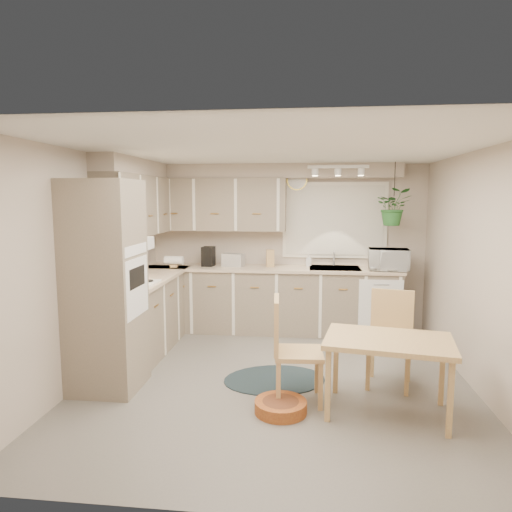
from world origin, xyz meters
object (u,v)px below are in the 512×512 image
(chair_left, at_px, (299,350))
(chair_back, at_px, (390,340))
(braided_rug, at_px, (275,379))
(microwave, at_px, (389,257))
(dining_table, at_px, (387,376))
(pet_bed, at_px, (281,407))

(chair_left, distance_m, chair_back, 1.02)
(braided_rug, relative_size, microwave, 2.05)
(chair_left, xyz_separation_m, microwave, (1.17, 2.16, 0.62))
(dining_table, relative_size, pet_bed, 2.31)
(microwave, bearing_deg, chair_back, -94.37)
(chair_left, xyz_separation_m, pet_bed, (-0.15, -0.27, -0.44))
(microwave, bearing_deg, chair_left, -114.30)
(chair_left, relative_size, pet_bed, 2.11)
(chair_back, height_order, braided_rug, chair_back)
(pet_bed, bearing_deg, braided_rug, 98.27)
(pet_bed, bearing_deg, chair_back, 33.98)
(dining_table, distance_m, braided_rug, 1.27)
(dining_table, height_order, braided_rug, dining_table)
(pet_bed, distance_m, microwave, 2.96)
(chair_left, height_order, pet_bed, chair_left)
(chair_back, bearing_deg, microwave, -84.40)
(pet_bed, bearing_deg, microwave, 61.40)
(dining_table, height_order, microwave, microwave)
(chair_back, height_order, microwave, microwave)
(chair_back, bearing_deg, braided_rug, 13.40)
(dining_table, height_order, chair_back, chair_back)
(chair_back, distance_m, microwave, 1.84)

